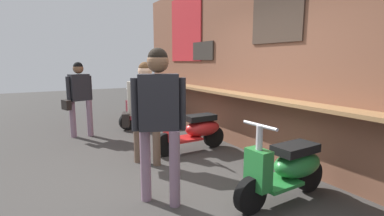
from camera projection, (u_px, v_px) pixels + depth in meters
ground_plane at (165, 185)px, 3.75m from camera, size 27.57×27.57×0.00m
market_stall_facade at (281, 59)px, 4.47m from camera, size 9.85×0.61×3.28m
scooter_maroon at (150, 111)px, 7.02m from camera, size 0.49×1.40×0.97m
scooter_red at (195, 130)px, 5.15m from camera, size 0.46×1.40×0.97m
scooter_green at (288, 168)px, 3.31m from camera, size 0.47×1.40×0.97m
shopper_with_handbag at (145, 104)px, 4.39m from camera, size 0.43×0.65×1.60m
shopper_browsing at (79, 92)px, 6.01m from camera, size 0.40×0.64×1.59m
shopper_passing at (159, 109)px, 3.12m from camera, size 0.41×0.55×1.75m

